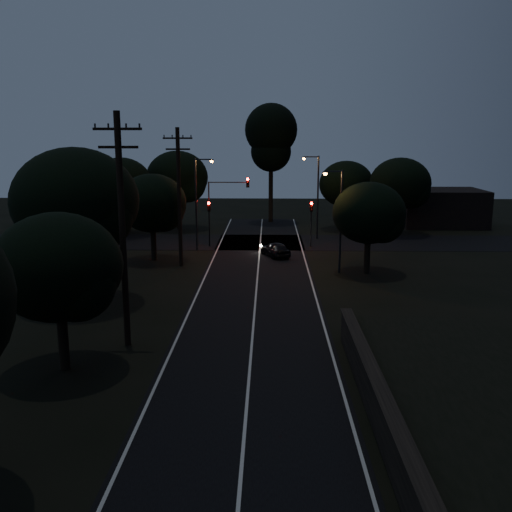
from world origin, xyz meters
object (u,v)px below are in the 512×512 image
object	(u,v)px
utility_pole_far	(179,195)
tall_pine	(271,137)
streetlight_a	(198,198)
streetlight_c	(339,214)
signal_mast	(228,199)
signal_right	(311,216)
streetlight_b	(316,191)
car	(275,249)
utility_pole_mid	(122,227)
signal_left	(209,215)

from	to	relation	value
utility_pole_far	tall_pine	world-z (taller)	tall_pine
streetlight_a	streetlight_c	size ratio (longest dim) A/B	1.07
streetlight_c	signal_mast	bearing A→B (deg)	131.19
signal_right	streetlight_b	xyz separation A→B (m)	(0.71, 4.01, 1.80)
streetlight_c	car	size ratio (longest dim) A/B	2.06
signal_right	streetlight_b	world-z (taller)	streetlight_b
tall_pine	signal_mast	distance (m)	16.41
signal_right	signal_mast	world-z (taller)	signal_mast
tall_pine	signal_mast	bearing A→B (deg)	-104.62
streetlight_a	streetlight_b	size ratio (longest dim) A/B	1.00
streetlight_a	utility_pole_far	bearing A→B (deg)	-96.59
signal_mast	streetlight_a	bearing A→B (deg)	-140.23
utility_pole_mid	signal_left	distance (m)	25.19
streetlight_b	streetlight_c	xyz separation A→B (m)	(0.52, -14.00, -0.29)
signal_left	streetlight_c	bearing A→B (deg)	-43.76
signal_mast	utility_pole_mid	bearing A→B (deg)	-97.04
streetlight_a	car	world-z (taller)	streetlight_a
tall_pine	streetlight_c	size ratio (longest dim) A/B	1.80
utility_pole_far	car	size ratio (longest dim) A/B	2.88
utility_pole_mid	car	xyz separation A→B (m)	(7.35, 20.63, -5.12)
utility_pole_mid	streetlight_b	distance (m)	31.15
utility_pole_mid	signal_left	size ratio (longest dim) A/B	2.68
utility_pole_mid	streetlight_a	size ratio (longest dim) A/B	1.38
utility_pole_far	car	xyz separation A→B (m)	(7.35, 3.63, -4.86)
utility_pole_far	signal_right	bearing A→B (deg)	37.00
streetlight_c	tall_pine	bearing A→B (deg)	100.93
utility_pole_mid	streetlight_c	size ratio (longest dim) A/B	1.47
signal_mast	streetlight_a	xyz separation A→B (m)	(-2.39, -1.99, 0.30)
signal_mast	streetlight_b	xyz separation A→B (m)	(8.22, 4.01, 0.30)
tall_pine	streetlight_a	xyz separation A→B (m)	(-6.31, -17.00, -5.07)
streetlight_a	signal_left	bearing A→B (deg)	70.41
signal_right	streetlight_c	size ratio (longest dim) A/B	0.55
signal_mast	streetlight_a	world-z (taller)	streetlight_a
tall_pine	car	world-z (taller)	tall_pine
signal_right	tall_pine	bearing A→B (deg)	103.49
utility_pole_mid	signal_right	size ratio (longest dim) A/B	2.68
utility_pole_mid	signal_right	distance (m)	27.30
streetlight_a	streetlight_b	world-z (taller)	same
signal_left	streetlight_a	bearing A→B (deg)	-109.59
signal_mast	signal_left	bearing A→B (deg)	-179.87
car	signal_mast	bearing A→B (deg)	-68.70
utility_pole_far	signal_right	world-z (taller)	utility_pole_far
utility_pole_mid	utility_pole_far	size ratio (longest dim) A/B	1.05
signal_right	streetlight_a	xyz separation A→B (m)	(-9.91, -1.99, 1.80)
signal_left	utility_pole_far	bearing A→B (deg)	-99.94
utility_pole_far	tall_pine	bearing A→B (deg)	73.07
streetlight_c	streetlight_b	bearing A→B (deg)	92.14
streetlight_b	utility_pole_far	bearing A→B (deg)	-133.30
utility_pole_far	streetlight_b	world-z (taller)	utility_pole_far
streetlight_b	signal_mast	bearing A→B (deg)	-154.01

